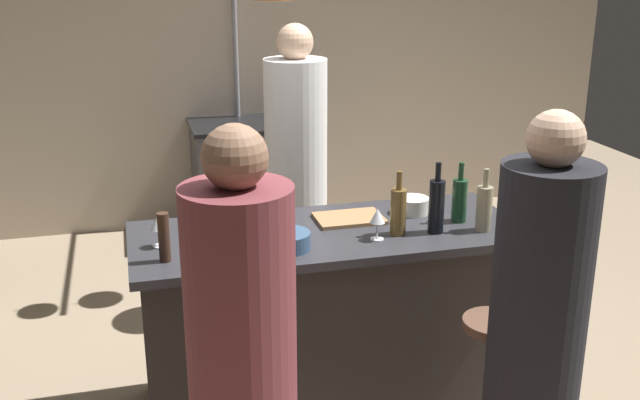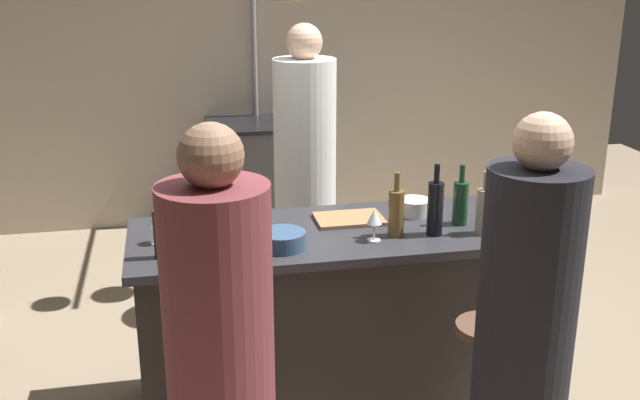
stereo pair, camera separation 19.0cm
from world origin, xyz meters
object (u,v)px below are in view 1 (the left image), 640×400
(wine_bottle_red, at_px, (247,220))
(chef, at_px, (296,183))
(cutting_board, at_px, (349,218))
(wine_glass_near_right_guest, at_px, (377,217))
(pepper_mill, at_px, (164,237))
(guest_right, at_px, (535,347))
(mixing_bowl_blue, at_px, (287,241))
(wine_bottle_green, at_px, (460,199))
(guest_left, at_px, (243,393))
(mixing_bowl_ceramic, at_px, (413,205))
(wine_bottle_dark, at_px, (437,205))
(wine_glass_near_left_guest, at_px, (158,224))
(bar_stool_right, at_px, (489,385))
(wine_bottle_amber, at_px, (398,211))
(wine_bottle_white, at_px, (484,207))
(stove_range, at_px, (245,179))

(wine_bottle_red, bearing_deg, chef, 67.13)
(cutting_board, relative_size, wine_glass_near_right_guest, 2.19)
(chef, relative_size, pepper_mill, 8.31)
(wine_bottle_red, distance_m, wine_glass_near_right_guest, 0.57)
(guest_right, relative_size, mixing_bowl_blue, 7.96)
(wine_bottle_green, bearing_deg, wine_glass_near_right_guest, -163.70)
(cutting_board, height_order, wine_bottle_green, wine_bottle_green)
(wine_bottle_red, xyz_separation_m, mixing_bowl_blue, (0.16, -0.09, -0.08))
(guest_left, xyz_separation_m, pepper_mill, (-0.18, 0.84, 0.24))
(wine_glass_near_right_guest, bearing_deg, mixing_bowl_ceramic, 46.19)
(wine_bottle_dark, distance_m, mixing_bowl_blue, 0.71)
(wine_glass_near_right_guest, relative_size, mixing_bowl_ceramic, 0.92)
(wine_glass_near_left_guest, bearing_deg, bar_stool_right, -25.23)
(pepper_mill, distance_m, wine_bottle_amber, 1.04)
(wine_bottle_red, relative_size, mixing_bowl_blue, 1.46)
(bar_stool_right, xyz_separation_m, wine_bottle_green, (0.10, 0.58, 0.63))
(wine_bottle_amber, relative_size, wine_bottle_green, 1.03)
(wine_bottle_amber, distance_m, mixing_bowl_ceramic, 0.32)
(guest_left, relative_size, bar_stool_right, 2.42)
(cutting_board, xyz_separation_m, mixing_bowl_blue, (-0.37, -0.28, 0.03))
(wine_bottle_dark, bearing_deg, wine_bottle_white, -8.88)
(wine_bottle_amber, distance_m, wine_bottle_green, 0.35)
(stove_range, xyz_separation_m, mixing_bowl_ceramic, (0.46, -2.32, 0.49))
(cutting_board, distance_m, mixing_bowl_ceramic, 0.33)
(bar_stool_right, bearing_deg, mixing_bowl_blue, 149.70)
(wine_bottle_dark, height_order, mixing_bowl_blue, wine_bottle_dark)
(pepper_mill, bearing_deg, bar_stool_right, -19.08)
(wine_bottle_red, bearing_deg, cutting_board, 20.15)
(bar_stool_right, height_order, cutting_board, cutting_board)
(pepper_mill, relative_size, wine_bottle_white, 0.72)
(stove_range, bearing_deg, wine_bottle_dark, -79.80)
(bar_stool_right, xyz_separation_m, wine_bottle_red, (-0.93, 0.54, 0.64))
(chef, height_order, wine_bottle_amber, chef)
(guest_left, height_order, guest_right, guest_left)
(pepper_mill, height_order, wine_bottle_amber, wine_bottle_amber)
(wine_bottle_red, distance_m, wine_glass_near_left_guest, 0.38)
(bar_stool_right, xyz_separation_m, cutting_board, (-0.40, 0.73, 0.53))
(wine_bottle_amber, bearing_deg, mixing_bowl_blue, -175.16)
(chef, height_order, guest_left, chef)
(bar_stool_right, distance_m, wine_bottle_amber, 0.84)
(stove_range, distance_m, wine_bottle_amber, 2.65)
(wine_bottle_white, xyz_separation_m, mixing_bowl_blue, (-0.92, 0.01, -0.07))
(bar_stool_right, height_order, wine_bottle_dark, wine_bottle_dark)
(guest_right, distance_m, wine_glass_near_right_guest, 0.91)
(wine_bottle_red, bearing_deg, wine_glass_near_right_guest, -8.73)
(wine_glass_near_left_guest, bearing_deg, wine_bottle_dark, -6.40)
(wine_bottle_green, relative_size, mixing_bowl_blue, 1.41)
(pepper_mill, distance_m, mixing_bowl_ceramic, 1.25)
(bar_stool_right, xyz_separation_m, mixing_bowl_blue, (-0.77, 0.45, 0.56))
(wine_bottle_green, bearing_deg, wine_bottle_red, -177.43)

